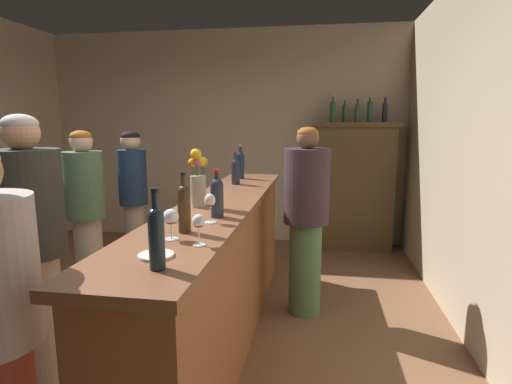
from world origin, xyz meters
TOP-DOWN VIEW (x-y plane):
  - floor at (0.00, 0.00)m, footprint 7.69×7.69m
  - wall_back at (0.00, 3.02)m, footprint 4.99×0.12m
  - bar_counter at (0.63, 0.26)m, footprint 0.53×3.19m
  - display_cabinet at (1.78, 2.74)m, footprint 1.04×0.38m
  - wine_bottle_malbec at (0.65, -0.55)m, footprint 0.07×0.07m
  - wine_bottle_syrah at (0.57, 1.10)m, footprint 0.08×0.08m
  - wine_bottle_chardonnay at (0.73, -0.19)m, footprint 0.08×0.08m
  - wine_bottle_rose at (0.54, 1.49)m, footprint 0.07×0.07m
  - wine_bottle_pinot at (0.72, -1.08)m, footprint 0.06×0.06m
  - wine_glass_front at (0.79, -0.76)m, footprint 0.06×0.06m
  - wine_glass_mid at (0.63, -0.68)m, footprint 0.08×0.08m
  - wine_glass_rear at (0.73, -0.33)m, footprint 0.07×0.07m
  - wine_glass_spare at (0.68, 0.03)m, footprint 0.08×0.08m
  - flower_arrangement at (0.53, 0.08)m, footprint 0.13×0.11m
  - cheese_plate at (0.66, -0.94)m, footprint 0.15×0.15m
  - display_bottle_left at (1.48, 2.74)m, footprint 0.08×0.08m
  - display_bottle_midleft at (1.63, 2.74)m, footprint 0.07×0.07m
  - display_bottle_center at (1.78, 2.74)m, footprint 0.07×0.07m
  - display_bottle_midright at (1.93, 2.74)m, footprint 0.07×0.07m
  - display_bottle_right at (2.11, 2.74)m, footprint 0.06×0.06m
  - patron_in_grey at (-0.34, -0.44)m, footprint 0.40×0.40m
  - patron_near_entrance at (-0.68, 0.67)m, footprint 0.33×0.33m
  - patron_redhead at (-0.65, 1.52)m, footprint 0.30×0.30m
  - bartender at (1.23, 0.82)m, footprint 0.38×0.38m

SIDE VIEW (x-z plane):
  - floor at x=0.00m, z-range 0.00..0.00m
  - bar_counter at x=0.63m, z-range 0.00..1.08m
  - display_cabinet at x=1.78m, z-range 0.04..1.67m
  - patron_near_entrance at x=-0.68m, z-range 0.08..1.65m
  - bartender at x=1.23m, z-range 0.07..1.67m
  - patron_redhead at x=-0.65m, z-range 0.10..1.65m
  - patron_in_grey at x=-0.34m, z-range 0.08..1.76m
  - cheese_plate at x=0.66m, z-range 1.07..1.08m
  - wine_glass_mid at x=0.63m, z-range 1.10..1.25m
  - wine_glass_front at x=0.79m, z-range 1.11..1.25m
  - wine_glass_rear at x=0.73m, z-range 1.11..1.27m
  - wine_glass_spare at x=0.68m, z-range 1.11..1.28m
  - wine_bottle_syrah at x=0.57m, z-range 1.05..1.35m
  - wine_bottle_chardonnay at x=0.73m, z-range 1.06..1.35m
  - wine_bottle_malbec at x=0.65m, z-range 1.05..1.37m
  - wine_bottle_pinot at x=0.72m, z-range 1.05..1.37m
  - wine_bottle_rose at x=0.54m, z-range 1.05..1.39m
  - flower_arrangement at x=0.53m, z-range 1.07..1.46m
  - wall_back at x=0.00m, z-range 0.00..2.86m
  - display_bottle_center at x=1.78m, z-range 1.62..1.90m
  - display_bottle_midleft at x=1.63m, z-range 1.62..1.91m
  - display_bottle_right at x=2.11m, z-range 1.62..1.93m
  - display_bottle_left at x=1.48m, z-range 1.62..1.95m
  - display_bottle_midright at x=1.93m, z-range 1.63..1.94m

